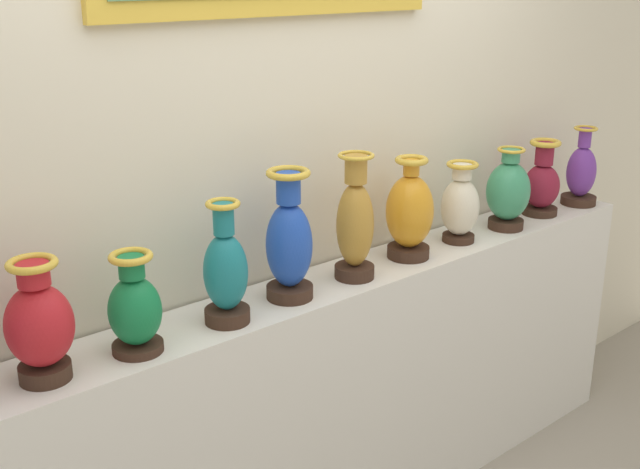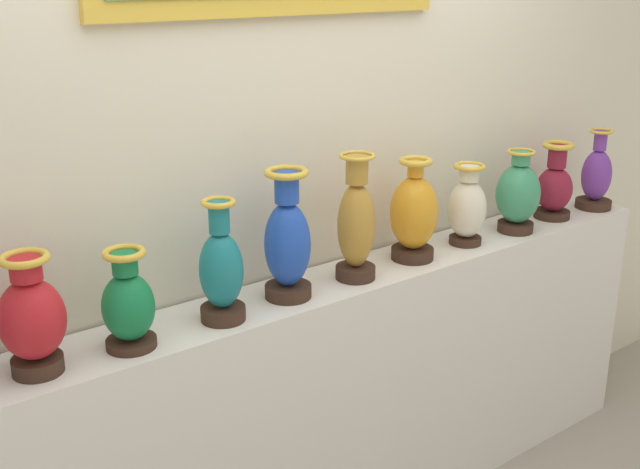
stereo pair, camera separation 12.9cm
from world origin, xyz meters
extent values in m
cube|color=silver|center=(0.00, 0.00, 0.51)|extent=(3.31, 0.30, 1.03)
cube|color=beige|center=(0.00, 0.21, 1.43)|extent=(5.54, 0.10, 2.85)
cylinder|color=#382319|center=(-0.98, -0.02, 1.05)|extent=(0.14, 0.14, 0.04)
ellipsoid|color=red|center=(-0.98, -0.02, 1.18)|extent=(0.18, 0.18, 0.22)
cylinder|color=red|center=(-0.98, -0.02, 1.32)|extent=(0.08, 0.08, 0.06)
torus|color=gold|center=(-0.98, -0.02, 1.35)|extent=(0.13, 0.13, 0.02)
cylinder|color=#382319|center=(-0.71, -0.04, 1.04)|extent=(0.14, 0.14, 0.03)
ellipsoid|color=#14723D|center=(-0.71, -0.04, 1.15)|extent=(0.15, 0.15, 0.20)
cylinder|color=#14723D|center=(-0.71, -0.04, 1.28)|extent=(0.07, 0.07, 0.06)
torus|color=gold|center=(-0.71, -0.04, 1.31)|extent=(0.12, 0.12, 0.02)
cylinder|color=#382319|center=(-0.41, -0.04, 1.05)|extent=(0.14, 0.14, 0.04)
ellipsoid|color=#19727A|center=(-0.41, -0.04, 1.19)|extent=(0.14, 0.14, 0.24)
cylinder|color=#19727A|center=(-0.41, -0.04, 1.36)|extent=(0.06, 0.06, 0.09)
torus|color=gold|center=(-0.41, -0.04, 1.41)|extent=(0.10, 0.10, 0.02)
cylinder|color=#382319|center=(-0.15, -0.02, 1.05)|extent=(0.15, 0.15, 0.04)
ellipsoid|color=#1E47B2|center=(-0.15, -0.02, 1.21)|extent=(0.15, 0.15, 0.28)
cylinder|color=#1E47B2|center=(-0.15, -0.02, 1.40)|extent=(0.08, 0.08, 0.10)
torus|color=gold|center=(-0.15, -0.02, 1.45)|extent=(0.14, 0.14, 0.02)
cylinder|color=#382319|center=(0.13, -0.03, 1.05)|extent=(0.14, 0.14, 0.04)
ellipsoid|color=#B27F2D|center=(0.13, -0.03, 1.22)|extent=(0.13, 0.13, 0.30)
cylinder|color=#B27F2D|center=(0.13, -0.03, 1.42)|extent=(0.08, 0.08, 0.09)
torus|color=gold|center=(0.13, -0.03, 1.47)|extent=(0.12, 0.12, 0.01)
cylinder|color=#382319|center=(0.43, -0.01, 1.05)|extent=(0.16, 0.16, 0.04)
ellipsoid|color=orange|center=(0.43, -0.01, 1.21)|extent=(0.18, 0.18, 0.27)
cylinder|color=orange|center=(0.43, -0.01, 1.37)|extent=(0.06, 0.06, 0.06)
torus|color=gold|center=(0.43, -0.01, 1.40)|extent=(0.12, 0.12, 0.02)
cylinder|color=#382319|center=(0.71, -0.02, 1.04)|extent=(0.13, 0.13, 0.03)
ellipsoid|color=beige|center=(0.71, -0.02, 1.17)|extent=(0.15, 0.15, 0.23)
cylinder|color=beige|center=(0.71, -0.02, 1.31)|extent=(0.08, 0.08, 0.06)
torus|color=gold|center=(0.71, -0.02, 1.34)|extent=(0.12, 0.12, 0.02)
cylinder|color=#382319|center=(0.99, -0.04, 1.05)|extent=(0.15, 0.15, 0.04)
ellipsoid|color=#388C60|center=(0.99, -0.04, 1.19)|extent=(0.18, 0.18, 0.24)
cylinder|color=#388C60|center=(0.99, -0.04, 1.34)|extent=(0.07, 0.07, 0.05)
torus|color=gold|center=(0.99, -0.04, 1.36)|extent=(0.11, 0.11, 0.01)
cylinder|color=#382319|center=(1.27, -0.01, 1.04)|extent=(0.15, 0.15, 0.03)
ellipsoid|color=maroon|center=(1.27, -0.01, 1.16)|extent=(0.15, 0.15, 0.19)
cylinder|color=maroon|center=(1.27, -0.01, 1.30)|extent=(0.08, 0.08, 0.10)
torus|color=gold|center=(1.27, -0.01, 1.35)|extent=(0.13, 0.13, 0.02)
cylinder|color=#382319|center=(1.54, -0.04, 1.05)|extent=(0.16, 0.16, 0.04)
ellipsoid|color=#6B3393|center=(1.54, -0.04, 1.18)|extent=(0.13, 0.13, 0.23)
cylinder|color=#6B3393|center=(1.54, -0.04, 1.34)|extent=(0.06, 0.06, 0.09)
torus|color=gold|center=(1.54, -0.04, 1.38)|extent=(0.11, 0.11, 0.01)
camera|label=1|loc=(-1.64, -1.90, 2.06)|focal=44.28mm
camera|label=2|loc=(-1.54, -1.98, 2.06)|focal=44.28mm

